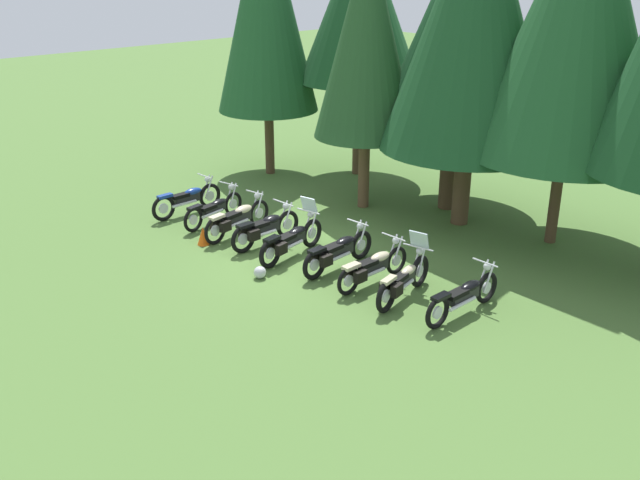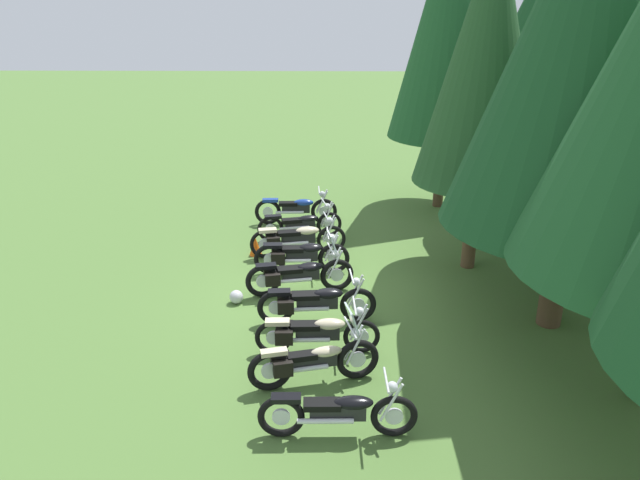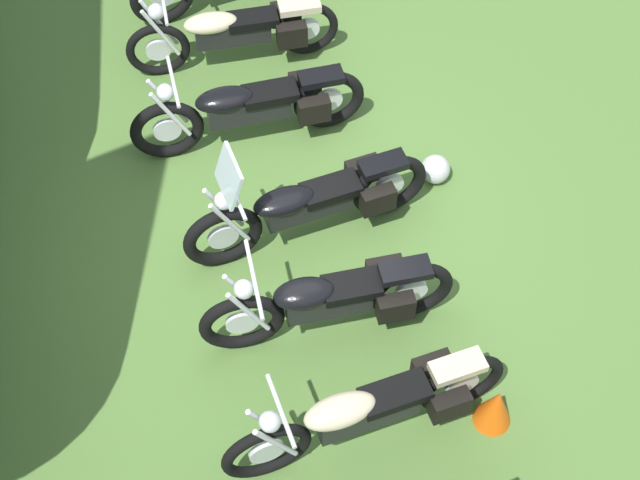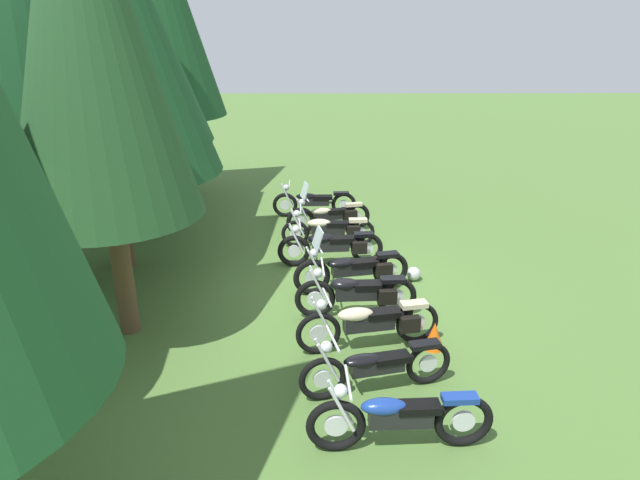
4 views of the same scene
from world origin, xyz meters
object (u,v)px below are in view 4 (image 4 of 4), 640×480
(motorcycle_0, at_px, (399,417))
(motorcycle_8, at_px, (314,201))
(motorcycle_2, at_px, (371,322))
(motorcycle_1, at_px, (376,366))
(motorcycle_6, at_px, (330,229))
(pine_tree_2, at_px, (86,30))
(traffic_cone, at_px, (434,336))
(motorcycle_3, at_px, (358,293))
(motorcycle_4, at_px, (353,269))
(motorcycle_5, at_px, (332,245))
(motorcycle_7, at_px, (330,216))
(pine_tree_3, at_px, (22,28))
(dropped_helmet, at_px, (414,274))

(motorcycle_0, bearing_deg, motorcycle_8, -85.86)
(motorcycle_2, xyz_separation_m, motorcycle_8, (6.80, 0.96, -0.04))
(motorcycle_1, height_order, motorcycle_6, motorcycle_1)
(motorcycle_0, relative_size, motorcycle_1, 1.04)
(pine_tree_2, xyz_separation_m, traffic_cone, (-0.61, -5.19, -4.67))
(motorcycle_8, bearing_deg, motorcycle_6, 98.65)
(motorcycle_0, xyz_separation_m, motorcycle_3, (3.33, 0.26, 0.01))
(motorcycle_4, bearing_deg, motorcycle_5, -85.26)
(motorcycle_1, xyz_separation_m, traffic_cone, (1.11, -1.09, -0.19))
(motorcycle_5, bearing_deg, motorcycle_0, 91.74)
(motorcycle_7, bearing_deg, motorcycle_2, 81.75)
(motorcycle_3, xyz_separation_m, motorcycle_8, (5.75, 0.82, -0.03))
(motorcycle_3, height_order, pine_tree_2, pine_tree_2)
(motorcycle_6, height_order, traffic_cone, motorcycle_6)
(motorcycle_0, xyz_separation_m, pine_tree_3, (4.55, 6.06, 4.49))
(motorcycle_7, bearing_deg, motorcycle_4, 82.63)
(motorcycle_2, xyz_separation_m, pine_tree_2, (0.58, 4.15, 4.43))
(motorcycle_2, xyz_separation_m, traffic_cone, (-0.04, -1.04, -0.24))
(motorcycle_4, xyz_separation_m, motorcycle_6, (2.41, 0.40, -0.03))
(motorcycle_4, distance_m, motorcycle_5, 1.34)
(motorcycle_0, distance_m, traffic_cone, 2.43)
(motorcycle_3, height_order, dropped_helmet, motorcycle_3)
(motorcycle_7, height_order, motorcycle_8, motorcycle_7)
(motorcycle_1, relative_size, pine_tree_3, 0.29)
(motorcycle_0, bearing_deg, pine_tree_3, -39.57)
(dropped_helmet, bearing_deg, motorcycle_0, 167.83)
(motorcycle_8, xyz_separation_m, dropped_helmet, (-4.23, -2.13, -0.30))
(motorcycle_6, xyz_separation_m, motorcycle_8, (2.28, 0.40, -0.00))
(motorcycle_1, height_order, motorcycle_5, motorcycle_5)
(motorcycle_3, distance_m, motorcycle_8, 5.81)
(motorcycle_4, relative_size, traffic_cone, 4.92)
(pine_tree_3, bearing_deg, dropped_helmet, -87.69)
(motorcycle_1, distance_m, traffic_cone, 1.57)
(pine_tree_2, bearing_deg, motorcycle_2, -97.91)
(motorcycle_4, relative_size, motorcycle_6, 1.03)
(pine_tree_3, xyz_separation_m, traffic_cone, (-2.32, -6.98, -4.71))
(motorcycle_2, bearing_deg, motorcycle_8, -92.89)
(motorcycle_4, bearing_deg, motorcycle_6, -92.27)
(motorcycle_0, relative_size, motorcycle_8, 0.98)
(motorcycle_0, relative_size, pine_tree_2, 0.30)
(motorcycle_0, relative_size, motorcycle_2, 0.97)
(motorcycle_5, xyz_separation_m, dropped_helmet, (-0.82, -1.70, -0.32))
(motorcycle_0, relative_size, motorcycle_6, 1.02)
(motorcycle_0, distance_m, motorcycle_5, 5.70)
(motorcycle_8, bearing_deg, traffic_cone, 104.96)
(motorcycle_8, bearing_deg, motorcycle_3, 96.80)
(motorcycle_7, bearing_deg, pine_tree_2, 39.75)
(motorcycle_8, height_order, dropped_helmet, motorcycle_8)
(motorcycle_5, distance_m, dropped_helmet, 1.91)
(motorcycle_2, xyz_separation_m, motorcycle_3, (1.06, 0.14, -0.01))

